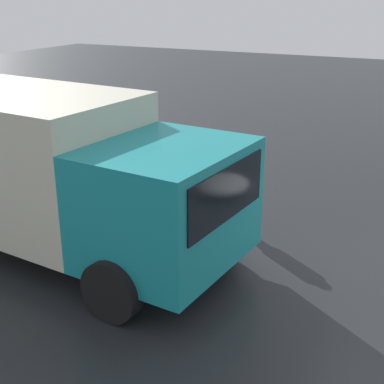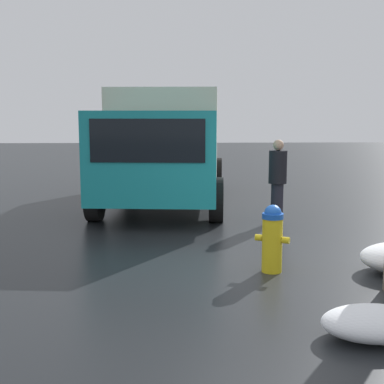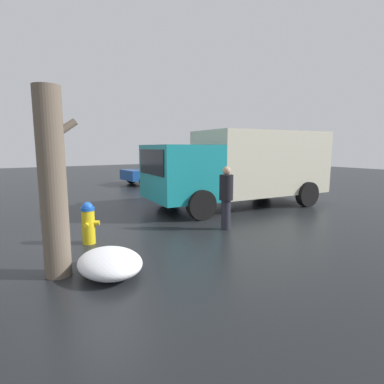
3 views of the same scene
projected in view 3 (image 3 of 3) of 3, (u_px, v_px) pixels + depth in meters
The scene contains 7 objects.
ground_plane at pixel (89, 243), 6.69m from camera, with size 60.00×60.00×0.00m, color black.
fire_hydrant at pixel (88, 222), 6.62m from camera, with size 0.39×0.47×0.94m.
tree_trunk at pixel (53, 184), 4.80m from camera, with size 0.64×0.42×3.07m.
delivery_truck at pixel (243, 165), 10.84m from camera, with size 6.85×3.16×2.70m.
pedestrian at pixel (226, 195), 7.72m from camera, with size 0.36×0.36×1.64m.
parked_car at pixel (163, 171), 17.97m from camera, with size 4.65×2.19×1.45m.
snow_pile_curbside at pixel (110, 263), 5.04m from camera, with size 1.04×1.33×0.41m.
Camera 3 is at (-1.51, -6.68, 2.12)m, focal length 28.00 mm.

